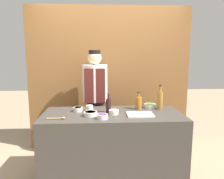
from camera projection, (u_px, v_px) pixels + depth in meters
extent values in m
plane|color=tan|center=(113.00, 178.00, 2.90)|extent=(14.00, 14.00, 0.00)
cube|color=brown|center=(109.00, 79.00, 3.76)|extent=(2.72, 0.18, 2.40)
cube|color=#3D3833|center=(113.00, 146.00, 2.83)|extent=(1.76, 0.76, 0.88)
cylinder|color=silver|center=(78.00, 109.00, 2.84)|extent=(0.12, 0.12, 0.06)
cylinder|color=orange|center=(78.00, 108.00, 2.84)|extent=(0.10, 0.10, 0.02)
cylinder|color=silver|center=(114.00, 112.00, 2.70)|extent=(0.12, 0.12, 0.06)
cylinder|color=yellow|center=(114.00, 111.00, 2.70)|extent=(0.10, 0.10, 0.02)
cylinder|color=silver|center=(90.00, 114.00, 2.64)|extent=(0.16, 0.16, 0.05)
cylinder|color=red|center=(90.00, 112.00, 2.63)|extent=(0.13, 0.13, 0.02)
cylinder|color=silver|center=(150.00, 106.00, 3.03)|extent=(0.16, 0.16, 0.05)
cylinder|color=green|center=(150.00, 105.00, 3.03)|extent=(0.13, 0.13, 0.02)
cylinder|color=silver|center=(102.00, 116.00, 2.52)|extent=(0.13, 0.13, 0.05)
cylinder|color=#703384|center=(102.00, 115.00, 2.52)|extent=(0.11, 0.11, 0.02)
cube|color=white|center=(140.00, 114.00, 2.67)|extent=(0.32, 0.23, 0.02)
cylinder|color=olive|center=(160.00, 101.00, 2.93)|extent=(0.08, 0.08, 0.24)
cylinder|color=olive|center=(160.00, 89.00, 2.91)|extent=(0.03, 0.03, 0.07)
cylinder|color=black|center=(160.00, 86.00, 2.90)|extent=(0.03, 0.03, 0.02)
cylinder|color=black|center=(108.00, 106.00, 2.78)|extent=(0.06, 0.06, 0.18)
cylinder|color=black|center=(108.00, 97.00, 2.76)|extent=(0.03, 0.03, 0.05)
cylinder|color=black|center=(108.00, 94.00, 2.76)|extent=(0.03, 0.03, 0.01)
cylinder|color=#9E661E|center=(139.00, 103.00, 2.95)|extent=(0.09, 0.09, 0.17)
cylinder|color=#9E661E|center=(139.00, 95.00, 2.93)|extent=(0.03, 0.03, 0.05)
cylinder|color=black|center=(139.00, 93.00, 2.93)|extent=(0.04, 0.04, 0.01)
cylinder|color=silver|center=(90.00, 108.00, 2.83)|extent=(0.09, 0.09, 0.08)
cylinder|color=#B2844C|center=(54.00, 118.00, 2.51)|extent=(0.18, 0.02, 0.02)
ellipsoid|color=#B2844C|center=(63.00, 118.00, 2.51)|extent=(0.05, 0.04, 0.02)
cylinder|color=#28282D|center=(96.00, 128.00, 3.46)|extent=(0.27, 0.27, 0.91)
cylinder|color=silver|center=(95.00, 83.00, 3.34)|extent=(0.38, 0.38, 0.55)
cube|color=#561E19|center=(95.00, 86.00, 3.16)|extent=(0.30, 0.02, 0.51)
sphere|color=beige|center=(95.00, 58.00, 3.27)|extent=(0.21, 0.21, 0.21)
cylinder|color=black|center=(95.00, 53.00, 3.26)|extent=(0.18, 0.18, 0.07)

